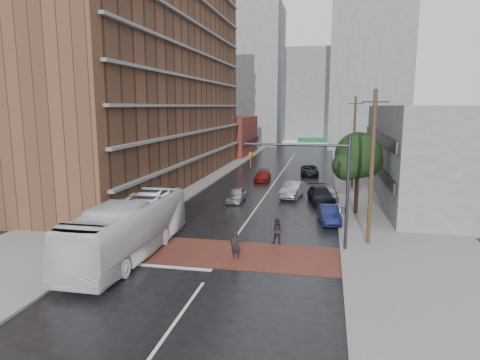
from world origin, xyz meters
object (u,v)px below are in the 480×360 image
Objects in this scene: transit_bus at (129,229)px; pedestrian_a at (236,246)px; car_travel_b at (292,190)px; suv_travel at (310,170)px; car_travel_a at (236,195)px; car_parked_near at (329,214)px; car_parked_far at (329,193)px; car_parked_mid at (321,195)px; car_travel_c at (263,176)px; pedestrian_b at (278,231)px.

transit_bus is 7.52× the size of pedestrian_a.
pedestrian_a is 18.17m from car_travel_b.
suv_travel is (1.09, 14.13, -0.10)m from car_travel_b.
car_parked_near reaches higher than car_travel_a.
car_travel_a is 0.80× the size of suv_travel.
car_parked_far is at bearing 81.49° from car_parked_near.
transit_bus is 6.51m from pedestrian_a.
car_travel_a is at bearing 176.83° from car_parked_mid.
car_parked_far is at bearing -85.07° from suv_travel.
car_travel_a is 8.88m from car_parked_far.
pedestrian_a is 0.40× the size of car_parked_near.
car_travel_b is at bearing -64.81° from car_travel_c.
car_travel_c is 12.25m from car_parked_far.
pedestrian_a is (6.41, 0.76, -0.89)m from transit_bus.
transit_bus reaches higher than suv_travel.
car_travel_a is (3.20, 15.98, -1.05)m from transit_bus.
transit_bus is at bearing -127.50° from car_parked_far.
car_travel_c is at bearing 82.01° from transit_bus.
transit_bus is 34.27m from suv_travel.
car_travel_a is 18.06m from suv_travel.
pedestrian_b is 14.53m from car_parked_far.
transit_bus reaches higher than car_parked_mid.
car_parked_near is (2.47, -22.90, -0.01)m from suv_travel.
car_travel_c is at bearing 113.17° from car_parked_mid.
car_parked_mid reaches higher than suv_travel.
suv_travel is at bearing 94.98° from car_parked_far.
car_parked_mid is 1.38m from car_parked_far.
pedestrian_a is at bearing -110.42° from pedestrian_b.
transit_bus is 3.03× the size of car_parked_far.
pedestrian_a is 0.35× the size of car_travel_b.
car_parked_mid is (4.63, 16.26, -0.07)m from pedestrian_a.
pedestrian_a is at bearing -85.78° from car_travel_c.
car_travel_c is (-4.55, 23.55, -0.25)m from pedestrian_b.
car_parked_far is at bearing 75.45° from pedestrian_a.
pedestrian_b is at bearing 60.04° from pedestrian_a.
car_parked_near is 1.00× the size of car_parked_far.
car_parked_far is (3.31, 14.15, -0.18)m from pedestrian_b.
suv_travel is at bearing 87.47° from pedestrian_a.
car_travel_c is 7.62m from suv_travel.
pedestrian_b is at bearing -80.10° from car_travel_c.
car_parked_near is (8.60, -5.92, 0.01)m from car_travel_a.
car_parked_mid is at bearing 57.19° from transit_bus.
pedestrian_a is 0.42× the size of car_travel_a.
car_travel_c is 1.07× the size of car_parked_near.
car_travel_a is 0.95× the size of car_parked_far.
pedestrian_b is at bearing 25.46° from transit_bus.
suv_travel reaches higher than car_travel_a.
car_parked_far reaches higher than car_parked_near.
car_travel_b is (5.05, 2.86, 0.12)m from car_travel_a.
car_parked_near is at bearing -59.13° from car_travel_b.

